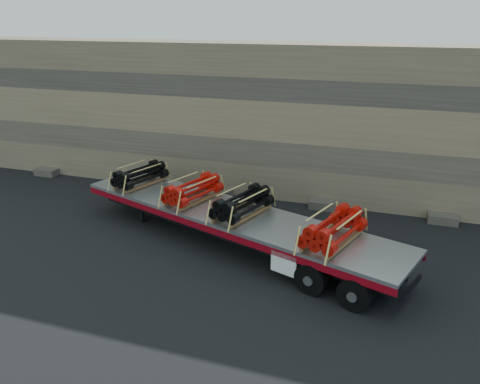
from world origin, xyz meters
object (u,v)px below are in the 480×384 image
object	(u,v)px
trailer	(231,228)
bundle_midfront	(193,190)
bundle_front	(140,176)
bundle_rear	(333,230)
bundle_midrear	(242,204)

from	to	relation	value
trailer	bundle_midfront	world-z (taller)	bundle_midfront
bundle_front	bundle_midfront	size ratio (longest dim) A/B	0.97
bundle_rear	bundle_midfront	bearing A→B (deg)	180.00
bundle_front	bundle_midfront	xyz separation A→B (m)	(2.88, -0.98, 0.01)
bundle_front	bundle_midfront	world-z (taller)	bundle_midfront
bundle_rear	bundle_midrear	bearing A→B (deg)	180.00
trailer	bundle_front	size ratio (longest dim) A/B	5.90
trailer	bundle_front	xyz separation A→B (m)	(-4.67, 1.59, 1.07)
bundle_midrear	bundle_rear	xyz separation A→B (m)	(3.42, -1.16, 0.02)
bundle_midfront	bundle_rear	distance (m)	6.01
bundle_midfront	trailer	bearing A→B (deg)	-0.00
bundle_front	bundle_rear	bearing A→B (deg)	-0.00
trailer	bundle_rear	bearing A→B (deg)	0.00
bundle_front	bundle_rear	size ratio (longest dim) A/B	0.91
trailer	bundle_rear	world-z (taller)	bundle_rear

